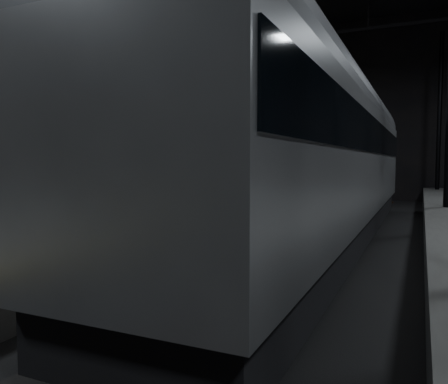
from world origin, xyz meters
The scene contains 6 objects.
ground centered at (0.00, 0.00, 0.00)m, with size 44.00×44.00×0.00m, color black.
platform_left centered at (-7.50, 0.00, 0.50)m, with size 9.00×43.80×1.00m, color #50504E.
tactile_strip centered at (-3.25, 0.00, 1.00)m, with size 0.50×43.80×0.01m, color olive.
track centered at (0.00, 0.00, 0.07)m, with size 2.40×43.00×0.24m.
train centered at (0.00, 2.97, 3.25)m, with size 3.26×21.83×5.83m.
woman centered at (-5.25, -0.60, 1.76)m, with size 0.55×0.36×1.51m, color tan.
Camera 1 is at (2.87, -11.29, 2.80)m, focal length 35.00 mm.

